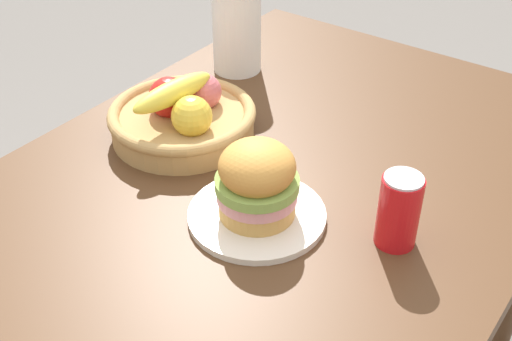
{
  "coord_description": "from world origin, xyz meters",
  "views": [
    {
      "loc": [
        -0.75,
        -0.54,
        1.45
      ],
      "look_at": [
        -0.03,
        -0.01,
        0.81
      ],
      "focal_mm": 46.09,
      "sensor_mm": 36.0,
      "label": 1
    }
  ],
  "objects_px": {
    "sandwich": "(257,181)",
    "soda_can": "(399,211)",
    "fruit_basket": "(183,116)",
    "paper_towel_roll": "(237,20)",
    "plate": "(257,215)"
  },
  "relations": [
    {
      "from": "soda_can",
      "to": "paper_towel_roll",
      "type": "xyz_separation_m",
      "value": [
        0.33,
        0.57,
        0.06
      ]
    },
    {
      "from": "plate",
      "to": "soda_can",
      "type": "height_order",
      "value": "soda_can"
    },
    {
      "from": "fruit_basket",
      "to": "soda_can",
      "type": "bearing_deg",
      "value": -94.64
    },
    {
      "from": "plate",
      "to": "fruit_basket",
      "type": "distance_m",
      "value": 0.3
    },
    {
      "from": "sandwich",
      "to": "soda_can",
      "type": "relative_size",
      "value": 1.09
    },
    {
      "from": "paper_towel_roll",
      "to": "sandwich",
      "type": "bearing_deg",
      "value": -139.16
    },
    {
      "from": "soda_can",
      "to": "paper_towel_roll",
      "type": "distance_m",
      "value": 0.66
    },
    {
      "from": "sandwich",
      "to": "paper_towel_roll",
      "type": "distance_m",
      "value": 0.55
    },
    {
      "from": "sandwich",
      "to": "fruit_basket",
      "type": "height_order",
      "value": "sandwich"
    },
    {
      "from": "sandwich",
      "to": "soda_can",
      "type": "bearing_deg",
      "value": -68.58
    },
    {
      "from": "sandwich",
      "to": "paper_towel_roll",
      "type": "xyz_separation_m",
      "value": [
        0.41,
        0.36,
        0.04
      ]
    },
    {
      "from": "fruit_basket",
      "to": "paper_towel_roll",
      "type": "distance_m",
      "value": 0.32
    },
    {
      "from": "paper_towel_roll",
      "to": "plate",
      "type": "bearing_deg",
      "value": -139.16
    },
    {
      "from": "plate",
      "to": "fruit_basket",
      "type": "relative_size",
      "value": 0.8
    },
    {
      "from": "fruit_basket",
      "to": "paper_towel_roll",
      "type": "bearing_deg",
      "value": 17.18
    }
  ]
}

